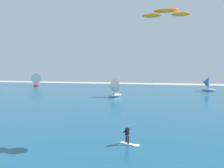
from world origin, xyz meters
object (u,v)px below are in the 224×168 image
object	(u,v)px
sailboat_mid_right	(113,88)
sailboat_far_left	(206,84)
kitesurfer	(129,138)
sailboat_trailing	(37,79)
kite	(166,13)

from	to	relation	value
sailboat_mid_right	sailboat_far_left	bearing A→B (deg)	42.16
kitesurfer	sailboat_trailing	world-z (taller)	sailboat_trailing
sailboat_far_left	sailboat_trailing	xyz separation A→B (m)	(-61.73, 6.26, 0.34)
sailboat_far_left	sailboat_trailing	bearing A→B (deg)	174.21
kitesurfer	sailboat_far_left	bearing A→B (deg)	76.02
kite	sailboat_far_left	world-z (taller)	kite
kitesurfer	sailboat_mid_right	size ratio (longest dim) A/B	0.41
sailboat_trailing	kite	bearing A→B (deg)	-48.50
sailboat_far_left	sailboat_mid_right	bearing A→B (deg)	-137.84
kitesurfer	kite	bearing A→B (deg)	58.54
sailboat_far_left	sailboat_trailing	world-z (taller)	sailboat_trailing
sailboat_far_left	kite	bearing A→B (deg)	-102.11
kitesurfer	sailboat_mid_right	xyz separation A→B (m)	(-10.08, 34.23, 1.66)
kitesurfer	sailboat_trailing	xyz separation A→B (m)	(-47.79, 62.22, 2.00)
kite	kitesurfer	bearing A→B (deg)	-121.46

